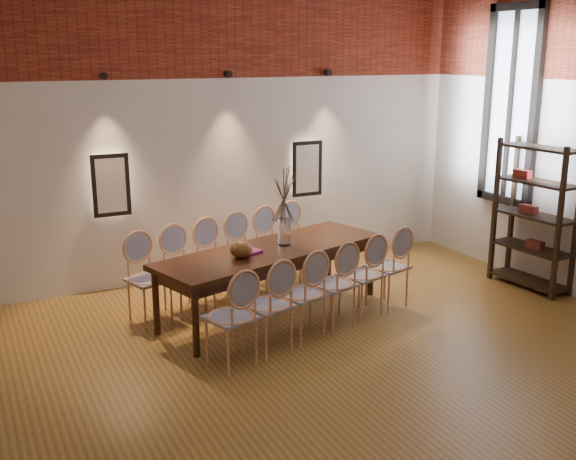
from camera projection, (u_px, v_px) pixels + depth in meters
name	position (u px, v px, depth m)	size (l,w,h in m)	color
floor	(359.00, 390.00, 5.80)	(7.00, 7.00, 0.02)	olive
wall_back	(210.00, 119.00, 8.36)	(7.00, 0.10, 4.00)	silver
brick_band_back	(209.00, 14.00, 7.98)	(7.00, 0.02, 1.50)	maroon
niche_left	(110.00, 185.00, 7.89)	(0.36, 0.06, 0.66)	#FFEAC6
niche_right	(306.00, 168.00, 9.01)	(0.36, 0.06, 0.66)	#FFEAC6
spot_fixture_left	(103.00, 76.00, 7.55)	(0.08, 0.08, 0.10)	black
spot_fixture_mid	(228.00, 74.00, 8.19)	(0.08, 0.08, 0.10)	black
spot_fixture_right	(328.00, 72.00, 8.80)	(0.08, 0.08, 0.10)	black
window_glass	(512.00, 106.00, 8.47)	(0.02, 0.78, 2.38)	silver
window_frame	(511.00, 106.00, 8.46)	(0.08, 0.90, 2.50)	black
window_mullion	(511.00, 106.00, 8.46)	(0.06, 0.06, 2.40)	black
dining_table	(272.00, 281.00, 7.39)	(2.67, 0.86, 0.75)	#38190C
chair_near_a	(231.00, 317.00, 6.13)	(0.44, 0.44, 0.94)	tan
chair_near_b	(268.00, 305.00, 6.42)	(0.44, 0.44, 0.94)	tan
chair_near_c	(302.00, 294.00, 6.71)	(0.44, 0.44, 0.94)	tan
chair_near_d	(333.00, 284.00, 7.00)	(0.44, 0.44, 0.94)	tan
chair_near_e	(361.00, 275.00, 7.30)	(0.44, 0.44, 0.94)	tan
chair_near_f	(387.00, 266.00, 7.59)	(0.44, 0.44, 0.94)	tan
chair_far_a	(149.00, 280.00, 7.15)	(0.44, 0.44, 0.94)	tan
chair_far_b	(184.00, 271.00, 7.44)	(0.44, 0.44, 0.94)	tan
chair_far_c	(217.00, 262.00, 7.73)	(0.44, 0.44, 0.94)	tan
chair_far_d	(247.00, 255.00, 8.02)	(0.44, 0.44, 0.94)	tan
chair_far_e	(275.00, 248.00, 8.31)	(0.44, 0.44, 0.94)	tan
chair_far_f	(301.00, 241.00, 8.60)	(0.44, 0.44, 0.94)	tan
vase	(284.00, 232.00, 7.38)	(0.14, 0.14, 0.30)	silver
dried_branches	(284.00, 192.00, 7.26)	(0.50, 0.50, 0.70)	#493E2F
bowl	(241.00, 249.00, 6.94)	(0.24, 0.24, 0.18)	brown
book	(248.00, 252.00, 7.11)	(0.26, 0.18, 0.03)	#90186D
shelving_rack	(534.00, 216.00, 8.11)	(0.38, 1.00, 1.80)	black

